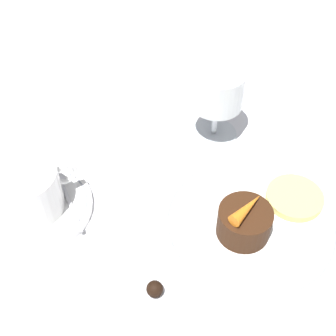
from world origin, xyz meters
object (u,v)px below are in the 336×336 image
object	(u,v)px
coffee_cup	(27,190)
dessert_cake	(247,221)
wine_glass	(217,93)
dinner_plate	(250,224)

from	to	relation	value
coffee_cup	dessert_cake	world-z (taller)	coffee_cup
wine_glass	dessert_cake	bearing A→B (deg)	-112.01
wine_glass	dessert_cake	size ratio (longest dim) A/B	1.74
dinner_plate	coffee_cup	bearing A→B (deg)	144.80
wine_glass	dinner_plate	bearing A→B (deg)	-108.64
dinner_plate	coffee_cup	distance (m)	0.29
dessert_cake	wine_glass	bearing A→B (deg)	67.99
coffee_cup	wine_glass	world-z (taller)	wine_glass
dinner_plate	dessert_cake	distance (m)	0.03
wine_glass	dessert_cake	xyz separation A→B (m)	(-0.07, -0.18, -0.05)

